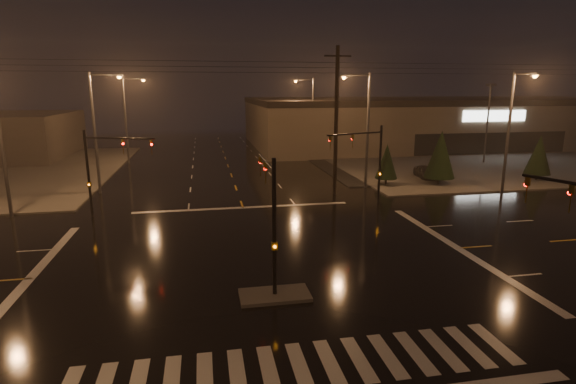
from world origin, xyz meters
name	(u,v)px	position (x,y,z in m)	size (l,w,h in m)	color
ground	(262,262)	(0.00, 0.00, 0.00)	(140.00, 140.00, 0.00)	black
sidewalk_ne	(465,158)	(30.00, 30.00, 0.06)	(36.00, 36.00, 0.12)	#4D4A45
median_island	(275,295)	(0.00, -4.00, 0.07)	(3.00, 1.60, 0.15)	#4D4A45
crosswalk	(299,366)	(0.00, -9.00, 0.01)	(15.00, 2.60, 0.01)	beige
stop_bar_far	(243,208)	(0.00, 11.00, 0.01)	(16.00, 0.50, 0.01)	beige
parking_lot	(510,159)	(35.00, 28.00, 0.04)	(50.00, 24.00, 0.08)	black
retail_building	(439,119)	(35.00, 45.99, 3.84)	(60.20, 28.30, 7.20)	brown
signal_mast_median	(271,207)	(0.00, -3.07, 3.75)	(0.25, 4.59, 6.00)	black
signal_mast_ne	(370,156)	(9.50, 10.14, 3.79)	(4.84, 1.86, 6.00)	black
signal_mast_nw	(102,163)	(-9.50, 10.14, 3.79)	(4.84, 1.86, 6.00)	black
streetlight_1	(98,125)	(-11.18, 18.00, 5.80)	(2.77, 0.32, 10.00)	#38383A
streetlight_2	(128,114)	(-11.18, 34.00, 5.80)	(2.77, 0.32, 10.00)	#38383A
streetlight_3	(365,123)	(11.18, 16.00, 5.80)	(2.77, 0.32, 10.00)	#38383A
streetlight_4	(311,111)	(11.18, 36.00, 5.80)	(2.77, 0.32, 10.00)	#38383A
streetlight_6	(512,125)	(22.00, 11.18, 5.80)	(0.32, 2.77, 10.00)	#38383A
utility_pole_1	(336,121)	(8.00, 14.00, 6.13)	(2.20, 0.32, 12.00)	black
conifer_0	(387,161)	(13.57, 16.34, 2.25)	(1.99, 1.99, 3.81)	black
conifer_1	(441,154)	(18.51, 15.78, 2.85)	(2.75, 2.75, 5.00)	black
conifer_2	(539,155)	(28.68, 15.68, 2.55)	(2.37, 2.37, 4.41)	black
car_parked	(425,172)	(18.76, 18.85, 0.64)	(1.51, 3.74, 1.28)	black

